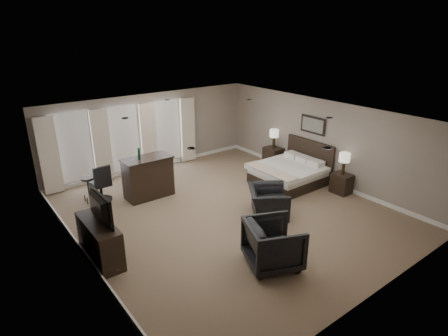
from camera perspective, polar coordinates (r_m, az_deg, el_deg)
room at (r=9.59m, az=0.50°, el=0.17°), size 7.60×8.60×2.64m
window_bay at (r=12.56m, az=-14.81°, el=4.08°), size 5.25×0.20×2.30m
bed at (r=11.72m, az=9.38°, el=0.33°), size 1.97×1.88×1.25m
nightstand_near at (r=11.66m, az=17.47°, el=-2.26°), size 0.45×0.55×0.60m
nightstand_far at (r=13.37m, az=7.48°, el=1.72°), size 0.50×0.61×0.67m
lamp_near at (r=11.44m, az=17.81°, el=0.62°), size 0.32×0.32×0.65m
lamp_far at (r=13.17m, az=7.62°, el=4.44°), size 0.32×0.32×0.66m
wall_art at (r=12.20m, az=13.36°, el=6.40°), size 0.04×0.96×0.56m
dresser at (r=8.48m, az=-18.39°, el=-10.47°), size 0.49×1.51×0.88m
tv at (r=8.23m, az=-18.80°, el=-7.40°), size 0.66×1.14×0.15m
armchair_near at (r=9.88m, az=6.72°, el=-4.43°), size 1.24×1.34×0.98m
armchair_far at (r=7.89m, az=7.55°, el=-11.10°), size 1.32×1.35×1.09m
bar_counter at (r=10.99m, az=-11.48°, el=-1.37°), size 1.39×0.72×1.21m
bar_stool_left at (r=11.21m, az=-19.90°, el=-3.12°), size 0.43×0.43×0.74m
bar_stool_right at (r=11.30m, az=-12.26°, el=-2.07°), size 0.39×0.39×0.75m
desk_chair at (r=11.10m, az=-18.36°, el=-2.13°), size 0.59×0.59×1.10m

